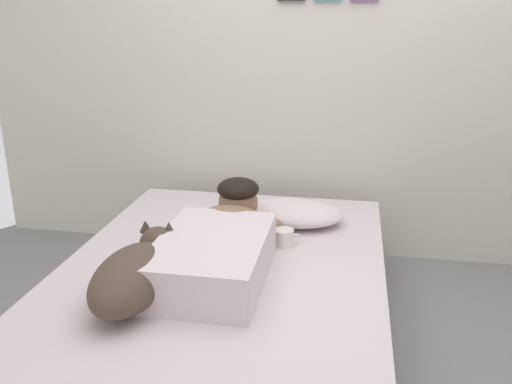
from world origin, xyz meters
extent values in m
cube|color=silver|center=(0.00, 1.36, 1.25)|extent=(4.14, 0.10, 2.50)
cube|color=gray|center=(-0.34, 0.16, 0.08)|extent=(1.40, 2.03, 0.16)
cube|color=silver|center=(-0.34, 0.16, 0.28)|extent=(1.35, 1.97, 0.24)
ellipsoid|color=silver|center=(-0.11, 0.74, 0.45)|extent=(0.52, 0.32, 0.11)
cube|color=silver|center=(-0.35, 0.08, 0.49)|extent=(0.42, 0.64, 0.18)
ellipsoid|color=#8C664C|center=(-0.35, 0.42, 0.51)|extent=(0.32, 0.20, 0.16)
sphere|color=#8C664C|center=(-0.35, 0.58, 0.55)|extent=(0.19, 0.19, 0.19)
ellipsoid|color=black|center=(-0.35, 0.58, 0.62)|extent=(0.20, 0.20, 0.10)
cylinder|color=#8C664C|center=(-0.45, 0.56, 0.48)|extent=(0.23, 0.07, 0.14)
cylinder|color=#8C664C|center=(-0.25, 0.56, 0.48)|extent=(0.23, 0.07, 0.14)
ellipsoid|color=#4C3D33|center=(-0.59, -0.15, 0.50)|extent=(0.26, 0.48, 0.20)
sphere|color=#4C3D33|center=(-0.58, 0.11, 0.52)|extent=(0.15, 0.15, 0.15)
cone|color=#3D3028|center=(-0.64, 0.13, 0.59)|extent=(0.05, 0.05, 0.05)
cone|color=#3D3028|center=(-0.54, 0.13, 0.59)|extent=(0.05, 0.05, 0.05)
cylinder|color=white|center=(-0.11, 0.47, 0.44)|extent=(0.09, 0.09, 0.07)
torus|color=white|center=(-0.05, 0.47, 0.44)|extent=(0.05, 0.01, 0.05)
cube|color=black|center=(-0.58, 0.33, 0.40)|extent=(0.07, 0.14, 0.01)
camera|label=1|loc=(0.17, -1.81, 1.43)|focal=38.19mm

